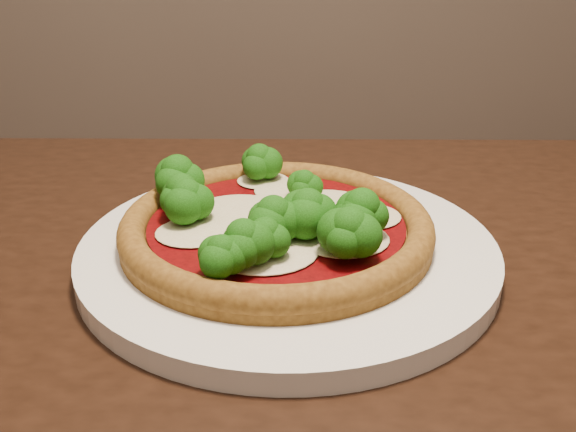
{
  "coord_description": "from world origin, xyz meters",
  "views": [
    {
      "loc": [
        -0.15,
        -0.18,
        1.01
      ],
      "look_at": [
        -0.12,
        0.29,
        0.79
      ],
      "focal_mm": 40.0,
      "sensor_mm": 36.0,
      "label": 1
    }
  ],
  "objects": [
    {
      "name": "plate",
      "position": [
        -0.12,
        0.29,
        0.76
      ],
      "size": [
        0.34,
        0.34,
        0.02
      ],
      "primitive_type": "cylinder",
      "color": "white",
      "rests_on": "dining_table"
    },
    {
      "name": "pizza",
      "position": [
        -0.14,
        0.29,
        0.79
      ],
      "size": [
        0.26,
        0.26,
        0.06
      ],
      "rotation": [
        0.0,
        0.0,
        0.05
      ],
      "color": "brown",
      "rests_on": "plate"
    },
    {
      "name": "dining_table",
      "position": [
        -0.08,
        0.23,
        0.65
      ],
      "size": [
        1.35,
        0.85,
        0.75
      ],
      "rotation": [
        0.0,
        0.0,
        -0.07
      ],
      "color": "black",
      "rests_on": "floor"
    }
  ]
}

